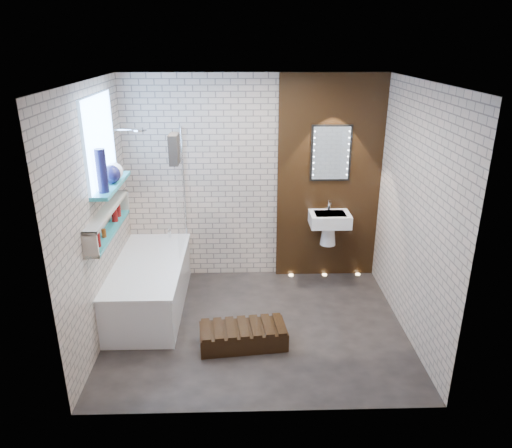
{
  "coord_description": "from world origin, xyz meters",
  "views": [
    {
      "loc": [
        -0.13,
        -4.54,
        2.96
      ],
      "look_at": [
        0.0,
        0.15,
        1.15
      ],
      "focal_mm": 33.77,
      "sensor_mm": 36.0,
      "label": 1
    }
  ],
  "objects_px": {
    "walnut_step": "(243,336)",
    "washbasin": "(329,224)",
    "bath_screen": "(180,192)",
    "led_mirror": "(331,153)",
    "bathtub": "(150,285)"
  },
  "relations": [
    {
      "from": "walnut_step",
      "to": "washbasin",
      "type": "bearing_deg",
      "value": 52.19
    },
    {
      "from": "walnut_step",
      "to": "bath_screen",
      "type": "bearing_deg",
      "value": 120.47
    },
    {
      "from": "bath_screen",
      "to": "walnut_step",
      "type": "bearing_deg",
      "value": -59.53
    },
    {
      "from": "led_mirror",
      "to": "bath_screen",
      "type": "bearing_deg",
      "value": -169.34
    },
    {
      "from": "washbasin",
      "to": "bathtub",
      "type": "bearing_deg",
      "value": -163.99
    },
    {
      "from": "bath_screen",
      "to": "led_mirror",
      "type": "height_order",
      "value": "led_mirror"
    },
    {
      "from": "bath_screen",
      "to": "led_mirror",
      "type": "bearing_deg",
      "value": 10.66
    },
    {
      "from": "bathtub",
      "to": "walnut_step",
      "type": "relative_size",
      "value": 1.97
    },
    {
      "from": "led_mirror",
      "to": "walnut_step",
      "type": "xyz_separation_m",
      "value": [
        -1.1,
        -1.57,
        -1.55
      ]
    },
    {
      "from": "walnut_step",
      "to": "bathtub",
      "type": "bearing_deg",
      "value": 143.79
    },
    {
      "from": "bath_screen",
      "to": "led_mirror",
      "type": "distance_m",
      "value": 1.89
    },
    {
      "from": "bath_screen",
      "to": "washbasin",
      "type": "xyz_separation_m",
      "value": [
        1.82,
        0.18,
        -0.49
      ]
    },
    {
      "from": "led_mirror",
      "to": "walnut_step",
      "type": "distance_m",
      "value": 2.47
    },
    {
      "from": "bath_screen",
      "to": "walnut_step",
      "type": "relative_size",
      "value": 1.59
    },
    {
      "from": "washbasin",
      "to": "walnut_step",
      "type": "bearing_deg",
      "value": -127.81
    }
  ]
}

